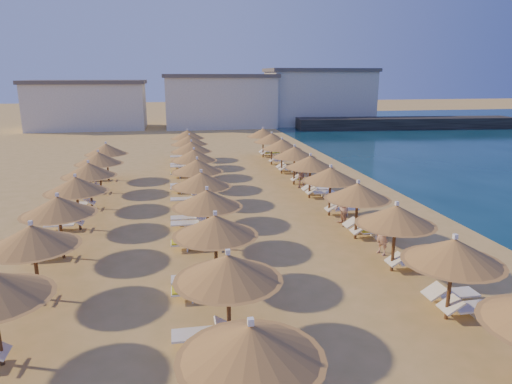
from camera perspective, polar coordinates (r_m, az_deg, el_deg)
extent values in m
plane|color=tan|center=(20.25, 1.37, -6.39)|extent=(220.00, 220.00, 0.00)
cube|color=black|center=(66.63, 18.20, 8.19)|extent=(30.24, 6.63, 1.50)
cube|color=white|center=(67.00, -20.24, 9.99)|extent=(15.00, 8.00, 6.00)
cube|color=#59514C|center=(66.88, -20.49, 12.76)|extent=(15.60, 8.48, 0.50)
cube|color=white|center=(65.61, -4.54, 11.09)|extent=(15.00, 8.00, 6.80)
cube|color=#59514C|center=(65.50, -4.61, 14.28)|extent=(15.60, 8.48, 0.50)
cube|color=white|center=(69.77, 7.87, 11.53)|extent=(15.00, 8.00, 7.60)
cube|color=#59514C|center=(69.69, 7.98, 14.86)|extent=(15.60, 8.48, 0.50)
cylinder|color=brown|center=(15.06, 23.03, -10.87)|extent=(0.12, 0.12, 2.11)
cone|color=olive|center=(14.62, 23.48, -6.71)|extent=(2.76, 2.76, 0.72)
cone|color=olive|center=(14.73, 23.37, -7.81)|extent=(2.98, 2.98, 0.12)
cube|color=white|center=(14.48, 23.65, -5.11)|extent=(0.12, 0.12, 0.14)
cylinder|color=brown|center=(17.88, 16.82, -6.31)|extent=(0.12, 0.12, 2.11)
cone|color=olive|center=(17.51, 17.10, -2.73)|extent=(2.76, 2.76, 0.72)
cone|color=olive|center=(17.60, 17.03, -3.67)|extent=(2.98, 2.98, 0.12)
cube|color=white|center=(17.39, 17.20, -1.37)|extent=(0.12, 0.12, 0.14)
cylinder|color=brown|center=(20.92, 12.43, -2.98)|extent=(0.12, 0.12, 2.11)
cone|color=olive|center=(20.61, 12.61, 0.12)|extent=(2.76, 2.76, 0.72)
cone|color=olive|center=(20.69, 12.56, -0.69)|extent=(2.98, 2.98, 0.12)
cube|color=white|center=(20.51, 12.67, 1.29)|extent=(0.12, 0.12, 0.14)
cylinder|color=brown|center=(24.11, 9.20, -0.50)|extent=(0.12, 0.12, 2.11)
cone|color=olive|center=(23.84, 9.31, 2.21)|extent=(2.76, 2.76, 0.72)
cone|color=olive|center=(23.91, 9.28, 1.50)|extent=(2.98, 2.98, 0.12)
cube|color=white|center=(23.75, 9.35, 3.22)|extent=(0.12, 0.12, 0.14)
cylinder|color=brown|center=(27.39, 6.73, 1.39)|extent=(0.12, 0.12, 2.11)
cone|color=olive|center=(27.16, 6.80, 3.79)|extent=(2.76, 2.76, 0.72)
cone|color=olive|center=(27.21, 6.78, 3.16)|extent=(2.98, 2.98, 0.12)
cube|color=white|center=(27.08, 6.83, 4.69)|extent=(0.12, 0.12, 0.14)
cylinder|color=brown|center=(30.74, 4.79, 2.87)|extent=(0.12, 0.12, 2.11)
cone|color=olive|center=(30.53, 4.84, 5.02)|extent=(2.76, 2.76, 0.72)
cone|color=olive|center=(30.58, 4.82, 4.46)|extent=(2.98, 2.98, 0.12)
cube|color=white|center=(30.46, 4.85, 5.82)|extent=(0.12, 0.12, 0.14)
cylinder|color=brown|center=(34.13, 3.23, 4.06)|extent=(0.12, 0.12, 2.11)
cone|color=olive|center=(33.94, 3.26, 6.00)|extent=(2.76, 2.76, 0.72)
cone|color=olive|center=(33.99, 3.25, 5.49)|extent=(2.98, 2.98, 0.12)
cube|color=white|center=(33.88, 3.27, 6.72)|extent=(0.12, 0.12, 0.14)
cylinder|color=brown|center=(37.55, 1.95, 5.03)|extent=(0.12, 0.12, 2.11)
cone|color=olive|center=(37.38, 1.97, 6.79)|extent=(2.76, 2.76, 0.72)
cone|color=olive|center=(37.42, 1.96, 6.33)|extent=(2.98, 2.98, 0.12)
cube|color=white|center=(37.33, 1.97, 7.45)|extent=(0.12, 0.12, 0.14)
cylinder|color=brown|center=(41.00, 0.89, 5.83)|extent=(0.12, 0.12, 2.11)
cone|color=olive|center=(40.84, 0.89, 7.45)|extent=(2.76, 2.76, 0.72)
cone|color=olive|center=(40.88, 0.89, 7.03)|extent=(2.98, 2.98, 0.12)
cube|color=white|center=(40.79, 0.89, 8.05)|extent=(0.12, 0.12, 0.14)
cone|color=olive|center=(9.22, -0.66, -18.22)|extent=(2.76, 2.76, 0.72)
cone|color=olive|center=(9.39, -0.66, -19.77)|extent=(2.98, 2.98, 0.12)
cube|color=white|center=(9.00, -0.67, -15.91)|extent=(0.12, 0.12, 0.14)
cylinder|color=brown|center=(12.86, -3.43, -14.13)|extent=(0.12, 0.12, 2.11)
cone|color=olive|center=(12.34, -3.51, -9.37)|extent=(2.76, 2.76, 0.72)
cone|color=olive|center=(12.47, -3.49, -10.64)|extent=(2.98, 2.98, 0.12)
cube|color=white|center=(12.18, -3.54, -7.51)|extent=(0.12, 0.12, 0.14)
cylinder|color=brown|center=(16.07, -5.02, -8.10)|extent=(0.12, 0.12, 2.11)
cone|color=olive|center=(15.66, -5.11, -4.15)|extent=(2.76, 2.76, 0.72)
cone|color=olive|center=(15.76, -5.09, -5.19)|extent=(2.98, 2.98, 0.12)
cube|color=white|center=(15.53, -5.15, -2.64)|extent=(0.12, 0.12, 0.14)
cylinder|color=brown|center=(19.40, -6.04, -4.10)|extent=(0.12, 0.12, 2.11)
cone|color=olive|center=(19.06, -6.13, -0.77)|extent=(2.76, 2.76, 0.72)
cone|color=olive|center=(19.14, -6.11, -1.65)|extent=(2.98, 2.98, 0.12)
cube|color=white|center=(18.95, -6.17, 0.49)|extent=(0.12, 0.12, 0.14)
cylinder|color=brown|center=(22.80, -6.75, -1.29)|extent=(0.12, 0.12, 2.11)
cone|color=olive|center=(22.52, -6.84, 1.57)|extent=(2.76, 2.76, 0.72)
cone|color=olive|center=(22.58, -6.82, 0.83)|extent=(2.98, 2.98, 0.12)
cube|color=white|center=(22.42, -6.87, 2.65)|extent=(0.12, 0.12, 0.14)
cylinder|color=brown|center=(26.25, -7.28, 0.79)|extent=(0.12, 0.12, 2.11)
cone|color=olive|center=(26.00, -7.36, 3.29)|extent=(2.76, 2.76, 0.72)
cone|color=olive|center=(26.06, -7.34, 2.64)|extent=(2.98, 2.98, 0.12)
cube|color=white|center=(25.92, -7.39, 4.23)|extent=(0.12, 0.12, 0.14)
cylinder|color=brown|center=(29.72, -7.68, 2.39)|extent=(0.12, 0.12, 2.11)
cone|color=olive|center=(29.50, -7.76, 4.61)|extent=(2.76, 2.76, 0.72)
cone|color=olive|center=(29.56, -7.74, 4.03)|extent=(2.98, 2.98, 0.12)
cube|color=white|center=(29.43, -7.79, 5.44)|extent=(0.12, 0.12, 0.14)
cylinder|color=brown|center=(33.22, -8.00, 3.65)|extent=(0.12, 0.12, 2.11)
cone|color=olive|center=(33.02, -8.07, 5.64)|extent=(2.76, 2.76, 0.72)
cone|color=olive|center=(33.07, -8.05, 5.12)|extent=(2.98, 2.98, 0.12)
cube|color=white|center=(32.96, -8.10, 6.38)|extent=(0.12, 0.12, 0.14)
cylinder|color=brown|center=(36.73, -8.26, 4.67)|extent=(0.12, 0.12, 2.11)
cone|color=olive|center=(36.55, -8.33, 6.47)|extent=(2.76, 2.76, 0.72)
cone|color=olive|center=(36.59, -8.31, 6.01)|extent=(2.98, 2.98, 0.12)
cube|color=white|center=(36.49, -8.35, 7.15)|extent=(0.12, 0.12, 0.14)
cylinder|color=brown|center=(40.24, -8.47, 5.51)|extent=(0.12, 0.12, 2.11)
cone|color=olive|center=(40.08, -8.54, 7.16)|extent=(2.76, 2.76, 0.72)
cone|color=olive|center=(40.12, -8.52, 6.73)|extent=(2.98, 2.98, 0.12)
cube|color=white|center=(40.03, -8.56, 7.77)|extent=(0.12, 0.12, 0.14)
cylinder|color=brown|center=(16.65, -25.75, -8.73)|extent=(0.12, 0.12, 2.11)
cone|color=olive|center=(16.25, -26.20, -4.93)|extent=(2.76, 2.76, 0.72)
cone|color=olive|center=(16.35, -26.08, -5.93)|extent=(2.98, 2.98, 0.12)
cube|color=white|center=(16.13, -26.37, -3.48)|extent=(0.12, 0.12, 0.14)
cylinder|color=brown|center=(19.88, -23.16, -4.77)|extent=(0.12, 0.12, 2.11)
cone|color=olive|center=(19.55, -23.50, -1.53)|extent=(2.76, 2.76, 0.72)
cone|color=olive|center=(19.63, -23.41, -2.38)|extent=(2.98, 2.98, 0.12)
cube|color=white|center=(19.45, -23.63, -0.30)|extent=(0.12, 0.12, 0.14)
cylinder|color=brown|center=(23.22, -21.33, -1.92)|extent=(0.12, 0.12, 2.11)
cone|color=olive|center=(22.93, -21.59, 0.88)|extent=(2.76, 2.76, 0.72)
cone|color=olive|center=(23.00, -21.52, 0.15)|extent=(2.98, 2.98, 0.12)
cube|color=white|center=(22.84, -21.69, 1.94)|extent=(0.12, 0.12, 0.14)
cylinder|color=brown|center=(26.61, -19.96, 0.21)|extent=(0.12, 0.12, 2.11)
cone|color=olive|center=(26.36, -20.18, 2.67)|extent=(2.76, 2.76, 0.72)
cone|color=olive|center=(26.42, -20.12, 2.03)|extent=(2.98, 2.98, 0.12)
cube|color=white|center=(26.29, -20.26, 3.59)|extent=(0.12, 0.12, 0.14)
cylinder|color=brown|center=(30.04, -18.90, 1.86)|extent=(0.12, 0.12, 2.11)
cone|color=olive|center=(29.83, -19.09, 4.05)|extent=(2.76, 2.76, 0.72)
cone|color=olive|center=(29.88, -19.04, 3.48)|extent=(2.98, 2.98, 0.12)
cube|color=white|center=(29.76, -19.15, 4.87)|extent=(0.12, 0.12, 0.14)
cylinder|color=brown|center=(33.50, -18.06, 3.17)|extent=(0.12, 0.12, 2.11)
cone|color=olive|center=(33.31, -18.22, 5.14)|extent=(2.76, 2.76, 0.72)
cone|color=olive|center=(33.36, -18.18, 4.62)|extent=(2.98, 2.98, 0.12)
cube|color=white|center=(33.25, -18.28, 5.87)|extent=(0.12, 0.12, 0.14)
cube|color=white|center=(15.86, 25.56, -12.79)|extent=(1.35, 0.66, 0.06)
cube|color=white|center=(15.93, 25.49, -13.31)|extent=(0.06, 0.59, 0.32)
cube|color=white|center=(15.37, 23.15, -12.83)|extent=(0.58, 0.66, 0.40)
cube|color=white|center=(16.51, 23.73, -11.50)|extent=(1.35, 0.66, 0.06)
cube|color=white|center=(16.58, 23.67, -12.00)|extent=(0.06, 0.59, 0.32)
cube|color=white|center=(16.04, 21.38, -11.48)|extent=(0.58, 0.66, 0.40)
cube|color=white|center=(13.17, -7.45, -17.19)|extent=(1.35, 0.66, 0.06)
cube|color=white|center=(13.25, -7.43, -17.78)|extent=(0.06, 0.59, 0.32)
cube|color=white|center=(13.15, -3.87, -16.44)|extent=(0.58, 0.66, 0.40)
cube|color=white|center=(18.55, 19.16, -8.17)|extent=(1.35, 0.66, 0.06)
cube|color=white|center=(18.61, 19.12, -8.62)|extent=(0.06, 0.59, 0.32)
cube|color=white|center=(18.14, 16.99, -8.04)|extent=(0.58, 0.66, 0.40)
cube|color=white|center=(16.32, -8.16, -10.66)|extent=(1.35, 0.66, 0.06)
cube|color=white|center=(16.38, -8.14, -11.16)|extent=(0.06, 0.59, 0.32)
cube|color=white|center=(16.30, -5.35, -10.06)|extent=(0.58, 0.66, 0.40)
cube|color=white|center=(15.50, -8.01, -12.05)|extent=(1.35, 0.66, 0.06)
cube|color=white|center=(15.58, -7.99, -12.58)|extent=(0.06, 0.59, 0.32)
cube|color=white|center=(15.48, -5.04, -11.42)|extent=(0.58, 0.66, 0.40)
cube|color=yellow|center=(15.48, -8.02, -11.87)|extent=(1.30, 0.60, 0.05)
cube|color=white|center=(21.51, 14.55, -4.69)|extent=(1.35, 0.66, 0.06)
cube|color=white|center=(21.56, 14.52, -5.10)|extent=(0.06, 0.59, 0.32)
cube|color=white|center=(21.15, 12.61, -4.50)|extent=(0.58, 0.66, 0.40)
cube|color=yellow|center=(21.49, 14.56, -4.56)|extent=(1.30, 0.60, 0.05)
cube|color=white|center=(22.28, 13.59, -3.96)|extent=(1.35, 0.66, 0.06)
cube|color=white|center=(22.33, 13.56, -4.35)|extent=(0.06, 0.59, 0.32)
cube|color=white|center=(21.93, 11.70, -3.76)|extent=(0.58, 0.66, 0.40)
cube|color=white|center=(19.61, -8.62, -6.27)|extent=(1.35, 0.66, 0.06)
cube|color=white|center=(19.66, -8.60, -6.71)|extent=(0.06, 0.59, 0.32)
cube|color=white|center=(19.59, -6.30, -5.77)|extent=(0.58, 0.66, 0.40)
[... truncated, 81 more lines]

